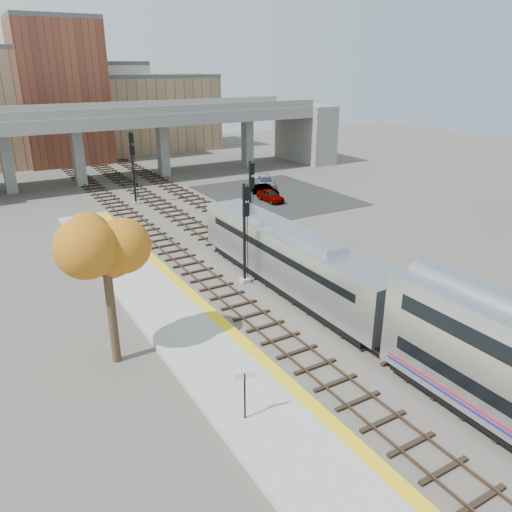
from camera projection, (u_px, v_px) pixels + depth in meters
ground at (333, 330)px, 28.46m from camera, size 160.00×160.00×0.00m
platform at (220, 363)px, 24.96m from camera, size 4.50×60.00×0.35m
yellow_strip at (252, 350)px, 25.79m from camera, size 0.70×60.00×0.01m
tracks at (241, 257)px, 38.92m from camera, size 10.70×95.00×0.25m
overpass at (147, 133)px, 64.85m from camera, size 54.00×12.00×9.50m
buildings_far at (79, 106)px, 79.69m from camera, size 43.00×21.00×20.60m
parking_lot at (275, 195)px, 57.59m from camera, size 14.00×18.00×0.04m
locomotive at (290, 257)px, 32.89m from camera, size 3.02×19.05×4.10m
signal_mast_near at (245, 236)px, 33.36m from camera, size 0.60×0.64×6.97m
signal_mast_mid at (251, 205)px, 40.37m from camera, size 0.60×0.64×7.07m
signal_mast_far at (133, 168)px, 52.43m from camera, size 0.60×0.64×7.71m
station_sign at (245, 385)px, 20.27m from camera, size 0.88×0.27×2.27m
tree at (104, 248)px, 23.32m from camera, size 3.60×3.60×8.27m
car_a at (270, 196)px, 54.66m from camera, size 1.67×3.88×1.31m
car_b at (265, 190)px, 57.00m from camera, size 1.75×4.02×1.29m
car_c at (265, 182)px, 60.95m from camera, size 3.64×4.96×1.34m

